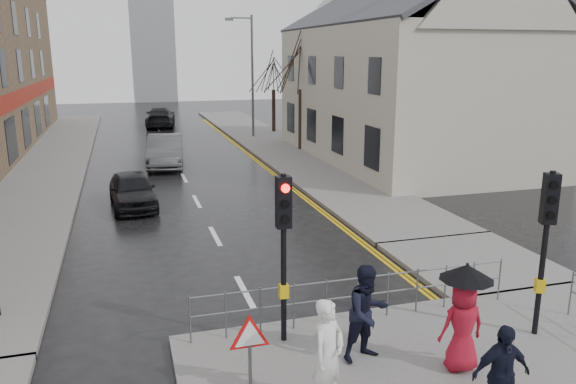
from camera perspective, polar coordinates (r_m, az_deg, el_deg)
ground at (r=11.47m, az=-1.14°, el=-15.97°), size 120.00×120.00×0.00m
left_pavement at (r=33.31m, az=-22.95°, el=3.08°), size 4.00×44.00×0.14m
right_pavement at (r=36.21m, az=-1.69°, el=4.98°), size 4.00×40.00×0.14m
pavement_bridge_right at (r=16.53m, az=18.34°, el=-6.77°), size 4.00×4.20×0.14m
building_right_cream at (r=31.23m, az=11.69°, el=11.95°), size 9.00×16.40×10.10m
church_tower at (r=71.78m, az=-13.71°, el=16.20°), size 5.00×5.00×18.00m
traffic_signal_near_left at (r=10.69m, az=-0.45°, el=-3.81°), size 0.28×0.27×3.40m
traffic_signal_near_right at (r=12.05m, az=24.81°, el=-3.07°), size 0.34×0.33×3.40m
guard_railing_front at (r=12.17m, az=7.09°, el=-9.69°), size 7.14×0.04×1.00m
warning_sign at (r=9.77m, az=-3.91°, el=-14.69°), size 0.80×0.07×1.35m
street_lamp at (r=38.54m, az=-3.91°, el=12.42°), size 1.83×0.25×8.00m
tree_near at (r=33.17m, az=1.32°, el=12.95°), size 2.40×2.40×6.58m
tree_far at (r=41.01m, az=-1.49°, el=12.14°), size 2.40×2.40×5.64m
pedestrian_a at (r=9.28m, az=4.09°, el=-16.18°), size 0.81×0.75×1.86m
pedestrian_b at (r=10.68m, az=8.07°, el=-12.06°), size 1.04×0.89×1.84m
pedestrian_with_umbrella at (r=10.63m, az=17.40°, el=-11.60°), size 0.96×0.96×2.01m
pedestrian_d at (r=9.55m, az=20.82°, el=-16.96°), size 0.98×0.47×1.63m
car_parked at (r=22.05m, az=-15.54°, el=0.21°), size 1.87×4.05×1.34m
car_mid at (r=29.67m, az=-12.37°, el=4.10°), size 2.23×5.05×1.61m
car_far at (r=45.90m, az=-12.83°, el=7.42°), size 2.76×5.49×1.53m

